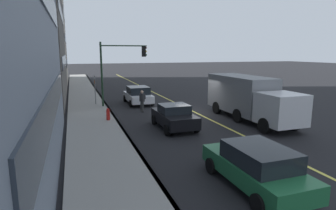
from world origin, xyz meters
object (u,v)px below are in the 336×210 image
car_white (138,95)px  fire_hydrant (108,115)px  car_black (174,116)px  street_sign_post (95,88)px  car_green (256,166)px  traffic_light_mast (120,63)px  truck_gray (248,97)px  pedestrian_with_backpack (142,99)px

car_white → fire_hydrant: size_ratio=4.52×
car_black → street_sign_post: street_sign_post is taller
car_green → traffic_light_mast: (15.84, 1.89, 2.92)m
car_green → truck_gray: bearing=-33.3°
car_black → pedestrian_with_backpack: size_ratio=2.23×
car_white → truck_gray: bearing=-145.3°
car_white → pedestrian_with_backpack: (-3.62, 0.50, 0.21)m
pedestrian_with_backpack → fire_hydrant: 3.71m
car_white → truck_gray: truck_gray is taller
car_green → street_sign_post: bearing=12.9°
car_white → car_green: (-16.69, -0.22, -0.01)m
truck_gray → fire_hydrant: truck_gray is taller
car_white → car_green: bearing=-179.2°
pedestrian_with_backpack → car_green: bearing=-176.8°
traffic_light_mast → car_black: bearing=-166.5°
truck_gray → traffic_light_mast: bearing=44.9°
car_white → street_sign_post: street_sign_post is taller
truck_gray → traffic_light_mast: 10.71m
car_white → car_black: car_white is taller
car_green → car_black: (7.96, 0.01, -0.04)m
car_black → traffic_light_mast: bearing=13.5°
car_black → car_green: bearing=-180.0°
car_white → traffic_light_mast: (-0.85, 1.67, 2.91)m
street_sign_post → car_black: bearing=-156.7°
car_white → pedestrian_with_backpack: size_ratio=2.49×
pedestrian_with_backpack → car_black: bearing=-172.0°
car_white → truck_gray: size_ratio=0.53×
car_white → car_black: 8.73m
traffic_light_mast → street_sign_post: size_ratio=2.06×
car_black → fire_hydrant: size_ratio=4.04×
street_sign_post → car_green: bearing=-167.1°
traffic_light_mast → street_sign_post: bearing=59.8°
car_green → street_sign_post: size_ratio=1.66×
pedestrian_with_backpack → fire_hydrant: (-2.29, 2.88, -0.53)m
pedestrian_with_backpack → fire_hydrant: pedestrian_with_backpack is taller
pedestrian_with_backpack → street_sign_post: (3.95, 3.19, 0.55)m
traffic_light_mast → fire_hydrant: bearing=161.3°
car_green → fire_hydrant: bearing=18.5°
car_black → car_white: bearing=1.4°
car_white → car_black: (-8.73, -0.22, -0.05)m
car_green → fire_hydrant: (10.78, 3.60, -0.31)m
fire_hydrant → car_black: bearing=-128.1°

